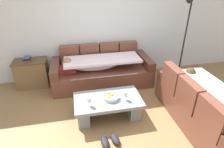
{
  "coord_description": "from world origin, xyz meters",
  "views": [
    {
      "loc": [
        -0.56,
        -2.25,
        2.33
      ],
      "look_at": [
        0.13,
        1.01,
        0.55
      ],
      "focal_mm": 29.71,
      "sensor_mm": 36.0,
      "label": 1
    }
  ],
  "objects_px": {
    "couch_along_wall": "(101,71)",
    "coffee_table": "(108,105)",
    "book_stack_on_cabinet": "(27,59)",
    "floor_lamp": "(184,35)",
    "wine_glass_near_right": "(126,94)",
    "fruit_bowl": "(111,97)",
    "pair_of_shoes": "(110,141)",
    "couch_near_window": "(204,107)",
    "side_cabinet": "(32,73)",
    "wine_glass_near_left": "(89,100)",
    "open_magazine": "(119,95)"
  },
  "relations": [
    {
      "from": "couch_near_window",
      "to": "side_cabinet",
      "type": "height_order",
      "value": "couch_near_window"
    },
    {
      "from": "fruit_bowl",
      "to": "floor_lamp",
      "type": "distance_m",
      "value": 2.33
    },
    {
      "from": "book_stack_on_cabinet",
      "to": "floor_lamp",
      "type": "height_order",
      "value": "floor_lamp"
    },
    {
      "from": "couch_along_wall",
      "to": "wine_glass_near_left",
      "type": "relative_size",
      "value": 13.69
    },
    {
      "from": "side_cabinet",
      "to": "book_stack_on_cabinet",
      "type": "height_order",
      "value": "book_stack_on_cabinet"
    },
    {
      "from": "wine_glass_near_right",
      "to": "book_stack_on_cabinet",
      "type": "height_order",
      "value": "book_stack_on_cabinet"
    },
    {
      "from": "wine_glass_near_right",
      "to": "book_stack_on_cabinet",
      "type": "xyz_separation_m",
      "value": [
        -1.86,
        1.52,
        0.19
      ]
    },
    {
      "from": "wine_glass_near_right",
      "to": "floor_lamp",
      "type": "bearing_deg",
      "value": 34.27
    },
    {
      "from": "coffee_table",
      "to": "fruit_bowl",
      "type": "xyz_separation_m",
      "value": [
        0.05,
        -0.01,
        0.18
      ]
    },
    {
      "from": "couch_near_window",
      "to": "open_magazine",
      "type": "bearing_deg",
      "value": 66.82
    },
    {
      "from": "side_cabinet",
      "to": "floor_lamp",
      "type": "bearing_deg",
      "value": -5.9
    },
    {
      "from": "floor_lamp",
      "to": "couch_near_window",
      "type": "bearing_deg",
      "value": -104.91
    },
    {
      "from": "wine_glass_near_right",
      "to": "pair_of_shoes",
      "type": "relative_size",
      "value": 0.51
    },
    {
      "from": "fruit_bowl",
      "to": "book_stack_on_cabinet",
      "type": "xyz_separation_m",
      "value": [
        -1.61,
        1.44,
        0.27
      ]
    },
    {
      "from": "coffee_table",
      "to": "floor_lamp",
      "type": "bearing_deg",
      "value": 28.01
    },
    {
      "from": "couch_near_window",
      "to": "fruit_bowl",
      "type": "xyz_separation_m",
      "value": [
        -1.53,
        0.5,
        0.08
      ]
    },
    {
      "from": "wine_glass_near_right",
      "to": "couch_near_window",
      "type": "bearing_deg",
      "value": -18.01
    },
    {
      "from": "couch_along_wall",
      "to": "book_stack_on_cabinet",
      "type": "relative_size",
      "value": 11.38
    },
    {
      "from": "couch_along_wall",
      "to": "fruit_bowl",
      "type": "relative_size",
      "value": 8.12
    },
    {
      "from": "couch_near_window",
      "to": "fruit_bowl",
      "type": "bearing_deg",
      "value": 72.02
    },
    {
      "from": "fruit_bowl",
      "to": "floor_lamp",
      "type": "height_order",
      "value": "floor_lamp"
    },
    {
      "from": "fruit_bowl",
      "to": "wine_glass_near_right",
      "type": "bearing_deg",
      "value": -17.86
    },
    {
      "from": "wine_glass_near_right",
      "to": "floor_lamp",
      "type": "relative_size",
      "value": 0.09
    },
    {
      "from": "side_cabinet",
      "to": "fruit_bowl",
      "type": "bearing_deg",
      "value": -42.5
    },
    {
      "from": "coffee_table",
      "to": "open_magazine",
      "type": "height_order",
      "value": "open_magazine"
    },
    {
      "from": "couch_near_window",
      "to": "pair_of_shoes",
      "type": "bearing_deg",
      "value": 94.64
    },
    {
      "from": "open_magazine",
      "to": "side_cabinet",
      "type": "bearing_deg",
      "value": 133.22
    },
    {
      "from": "coffee_table",
      "to": "wine_glass_near_right",
      "type": "xyz_separation_m",
      "value": [
        0.3,
        -0.09,
        0.26
      ]
    },
    {
      "from": "fruit_bowl",
      "to": "wine_glass_near_left",
      "type": "distance_m",
      "value": 0.42
    },
    {
      "from": "open_magazine",
      "to": "floor_lamp",
      "type": "bearing_deg",
      "value": 20.35
    },
    {
      "from": "book_stack_on_cabinet",
      "to": "wine_glass_near_right",
      "type": "bearing_deg",
      "value": -39.37
    },
    {
      "from": "couch_along_wall",
      "to": "coffee_table",
      "type": "bearing_deg",
      "value": -92.68
    },
    {
      "from": "side_cabinet",
      "to": "wine_glass_near_right",
      "type": "bearing_deg",
      "value": -39.85
    },
    {
      "from": "wine_glass_near_left",
      "to": "floor_lamp",
      "type": "bearing_deg",
      "value": 27.16
    },
    {
      "from": "book_stack_on_cabinet",
      "to": "wine_glass_near_left",
      "type": "bearing_deg",
      "value": -52.18
    },
    {
      "from": "coffee_table",
      "to": "fruit_bowl",
      "type": "height_order",
      "value": "fruit_bowl"
    },
    {
      "from": "wine_glass_near_left",
      "to": "side_cabinet",
      "type": "distance_m",
      "value": 1.97
    },
    {
      "from": "couch_along_wall",
      "to": "side_cabinet",
      "type": "relative_size",
      "value": 3.16
    },
    {
      "from": "fruit_bowl",
      "to": "wine_glass_near_left",
      "type": "bearing_deg",
      "value": -162.45
    },
    {
      "from": "couch_along_wall",
      "to": "pair_of_shoes",
      "type": "xyz_separation_m",
      "value": [
        -0.15,
        -1.85,
        -0.29
      ]
    },
    {
      "from": "couch_near_window",
      "to": "couch_along_wall",
      "type": "bearing_deg",
      "value": 41.71
    },
    {
      "from": "wine_glass_near_left",
      "to": "wine_glass_near_right",
      "type": "bearing_deg",
      "value": 3.83
    },
    {
      "from": "couch_along_wall",
      "to": "wine_glass_near_left",
      "type": "bearing_deg",
      "value": -106.48
    },
    {
      "from": "pair_of_shoes",
      "to": "couch_near_window",
      "type": "bearing_deg",
      "value": 4.64
    },
    {
      "from": "fruit_bowl",
      "to": "pair_of_shoes",
      "type": "height_order",
      "value": "fruit_bowl"
    },
    {
      "from": "wine_glass_near_left",
      "to": "pair_of_shoes",
      "type": "distance_m",
      "value": 0.72
    },
    {
      "from": "floor_lamp",
      "to": "book_stack_on_cabinet",
      "type": "bearing_deg",
      "value": 174.14
    },
    {
      "from": "fruit_bowl",
      "to": "pair_of_shoes",
      "type": "bearing_deg",
      "value": -102.71
    },
    {
      "from": "open_magazine",
      "to": "pair_of_shoes",
      "type": "distance_m",
      "value": 0.85
    },
    {
      "from": "coffee_table",
      "to": "wine_glass_near_right",
      "type": "bearing_deg",
      "value": -17.31
    }
  ]
}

